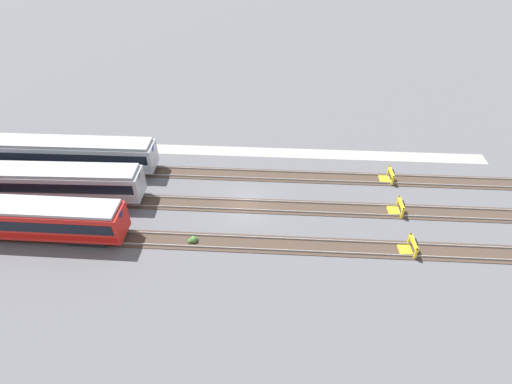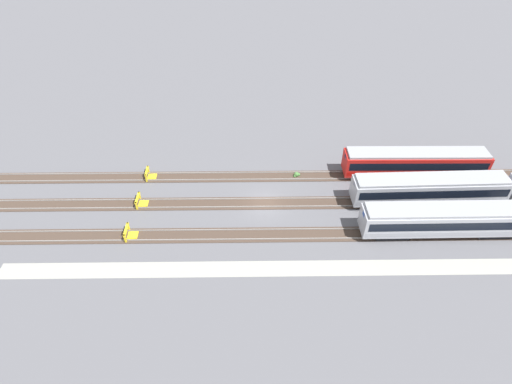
# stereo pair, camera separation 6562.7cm
# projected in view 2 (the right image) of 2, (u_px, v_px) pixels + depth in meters

# --- Properties ---
(ground_plane) EXTENTS (400.00, 400.00, 0.00)m
(ground_plane) POSITION_uv_depth(u_px,v_px,m) (265.00, 203.00, 47.72)
(ground_plane) COLOR #5B5B60
(service_walkway) EXTENTS (54.00, 2.00, 0.01)m
(service_walkway) POSITION_uv_depth(u_px,v_px,m) (267.00, 269.00, 40.24)
(service_walkway) COLOR #9E9E93
(service_walkway) RESTS_ON ground
(rail_track_nearest) EXTENTS (90.00, 2.24, 0.21)m
(rail_track_nearest) POSITION_uv_depth(u_px,v_px,m) (266.00, 235.00, 43.76)
(rail_track_nearest) COLOR #47382D
(rail_track_nearest) RESTS_ON ground
(rail_track_near_inner) EXTENTS (90.00, 2.24, 0.21)m
(rail_track_near_inner) POSITION_uv_depth(u_px,v_px,m) (265.00, 203.00, 47.69)
(rail_track_near_inner) COLOR #47382D
(rail_track_near_inner) RESTS_ON ground
(rail_track_middle) EXTENTS (90.00, 2.24, 0.21)m
(rail_track_middle) POSITION_uv_depth(u_px,v_px,m) (264.00, 176.00, 51.62)
(rail_track_middle) COLOR #47382D
(rail_track_middle) RESTS_ON ground
(subway_car_front_row_leftmost) EXTENTS (18.02, 2.96, 3.70)m
(subway_car_front_row_leftmost) POSITION_uv_depth(u_px,v_px,m) (446.00, 220.00, 42.68)
(subway_car_front_row_leftmost) COLOR #ADAFB7
(subway_car_front_row_leftmost) RESTS_ON ground
(subway_car_front_row_centre) EXTENTS (18.06, 3.25, 3.70)m
(subway_car_front_row_centre) POSITION_uv_depth(u_px,v_px,m) (429.00, 189.00, 46.56)
(subway_car_front_row_centre) COLOR #ADAFB7
(subway_car_front_row_centre) RESTS_ON ground
(subway_car_front_row_right_inner) EXTENTS (18.02, 2.97, 3.70)m
(subway_car_front_row_right_inner) POSITION_uv_depth(u_px,v_px,m) (415.00, 163.00, 50.54)
(subway_car_front_row_right_inner) COLOR red
(subway_car_front_row_right_inner) RESTS_ON ground
(bumper_stop_nearest_track) EXTENTS (1.37, 2.01, 1.22)m
(bumper_stop_nearest_track) POSITION_uv_depth(u_px,v_px,m) (129.00, 233.00, 43.32)
(bumper_stop_nearest_track) COLOR yellow
(bumper_stop_nearest_track) RESTS_ON ground
(bumper_stop_near_inner_track) EXTENTS (1.35, 2.00, 1.22)m
(bumper_stop_near_inner_track) POSITION_uv_depth(u_px,v_px,m) (140.00, 201.00, 47.25)
(bumper_stop_near_inner_track) COLOR yellow
(bumper_stop_near_inner_track) RESTS_ON ground
(bumper_stop_middle_track) EXTENTS (1.37, 2.01, 1.22)m
(bumper_stop_middle_track) POSITION_uv_depth(u_px,v_px,m) (149.00, 174.00, 51.18)
(bumper_stop_middle_track) COLOR yellow
(bumper_stop_middle_track) RESTS_ON ground
(weed_clump) EXTENTS (0.92, 0.70, 0.64)m
(weed_clump) POSITION_uv_depth(u_px,v_px,m) (297.00, 175.00, 51.56)
(weed_clump) COLOR #4C7F3D
(weed_clump) RESTS_ON ground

